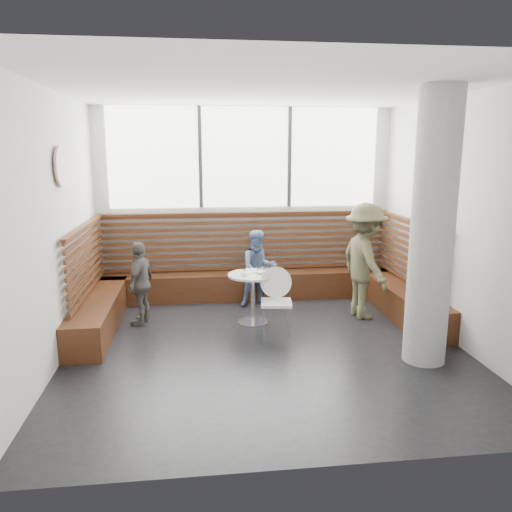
{
  "coord_description": "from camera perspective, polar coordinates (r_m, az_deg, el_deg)",
  "views": [
    {
      "loc": [
        -0.86,
        -5.98,
        2.49
      ],
      "look_at": [
        0.0,
        1.0,
        1.0
      ],
      "focal_mm": 35.0,
      "sensor_mm": 36.0,
      "label": 1
    }
  ],
  "objects": [
    {
      "name": "plate_near",
      "position": [
        7.26,
        -1.12,
        -1.92
      ],
      "size": [
        0.19,
        0.19,
        0.01
      ],
      "primitive_type": "cylinder",
      "color": "white",
      "rests_on": "cafe_table"
    },
    {
      "name": "wall_art",
      "position": [
        6.58,
        -21.42,
        9.5
      ],
      "size": [
        0.03,
        0.5,
        0.5
      ],
      "primitive_type": "cylinder",
      "rotation": [
        0.0,
        1.57,
        0.0
      ],
      "color": "white",
      "rests_on": "room"
    },
    {
      "name": "adult_man",
      "position": [
        7.63,
        12.37,
        -0.57
      ],
      "size": [
        0.81,
        1.21,
        1.74
      ],
      "primitive_type": "imported",
      "rotation": [
        0.0,
        0.0,
        1.72
      ],
      "color": "brown",
      "rests_on": "ground"
    },
    {
      "name": "plate_far",
      "position": [
        7.33,
        0.43,
        -1.78
      ],
      "size": [
        0.19,
        0.19,
        0.01
      ],
      "primitive_type": "cylinder",
      "color": "white",
      "rests_on": "cafe_table"
    },
    {
      "name": "child_left",
      "position": [
        7.41,
        -13.03,
        -3.05
      ],
      "size": [
        0.5,
        0.77,
        1.22
      ],
      "primitive_type": "imported",
      "rotation": [
        0.0,
        0.0,
        -1.88
      ],
      "color": "#605C57",
      "rests_on": "ground"
    },
    {
      "name": "menu_card",
      "position": [
        7.07,
        -0.23,
        -2.35
      ],
      "size": [
        0.2,
        0.16,
        0.0
      ],
      "primitive_type": "cube",
      "rotation": [
        0.0,
        0.0,
        0.16
      ],
      "color": "#A5C64C",
      "rests_on": "cafe_table"
    },
    {
      "name": "child_back",
      "position": [
        8.06,
        0.3,
        -1.43
      ],
      "size": [
        0.66,
        0.55,
        1.25
      ],
      "primitive_type": "imported",
      "rotation": [
        0.0,
        0.0,
        0.14
      ],
      "color": "#5F77A5",
      "rests_on": "ground"
    },
    {
      "name": "glass_mid",
      "position": [
        7.18,
        0.42,
        -1.68
      ],
      "size": [
        0.07,
        0.07,
        0.11
      ],
      "primitive_type": "cylinder",
      "color": "white",
      "rests_on": "cafe_table"
    },
    {
      "name": "cafe_chair",
      "position": [
        6.9,
        2.24,
        -4.52
      ],
      "size": [
        0.43,
        0.42,
        0.91
      ],
      "rotation": [
        0.0,
        0.0,
        -0.13
      ],
      "color": "white",
      "rests_on": "ground"
    },
    {
      "name": "concrete_column",
      "position": [
        6.08,
        19.53,
        2.86
      ],
      "size": [
        0.5,
        0.5,
        3.2
      ],
      "primitive_type": "cylinder",
      "color": "gray",
      "rests_on": "ground"
    },
    {
      "name": "room",
      "position": [
        6.11,
        1.14,
        3.6
      ],
      "size": [
        5.0,
        5.0,
        3.2
      ],
      "color": "silver",
      "rests_on": "ground"
    },
    {
      "name": "glass_left",
      "position": [
        7.09,
        -1.43,
        -1.88
      ],
      "size": [
        0.07,
        0.07,
        0.1
      ],
      "primitive_type": "cylinder",
      "color": "white",
      "rests_on": "cafe_table"
    },
    {
      "name": "booth",
      "position": [
        8.07,
        -0.67,
        -2.99
      ],
      "size": [
        5.0,
        2.5,
        1.44
      ],
      "color": "#3B1E0E",
      "rests_on": "ground"
    },
    {
      "name": "glass_right",
      "position": [
        7.21,
        1.13,
        -1.62
      ],
      "size": [
        0.07,
        0.07,
        0.11
      ],
      "primitive_type": "cylinder",
      "color": "white",
      "rests_on": "cafe_table"
    },
    {
      "name": "cafe_table",
      "position": [
        7.26,
        -0.37,
        -3.68
      ],
      "size": [
        0.72,
        0.72,
        0.74
      ],
      "color": "silver",
      "rests_on": "ground"
    }
  ]
}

